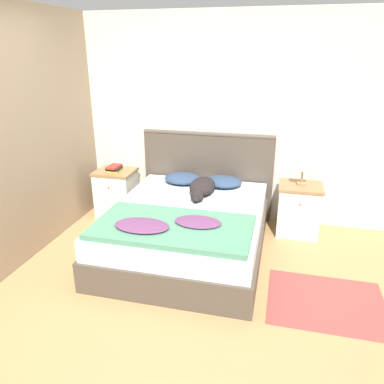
{
  "coord_description": "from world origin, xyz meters",
  "views": [
    {
      "loc": [
        1.07,
        -2.51,
        2.1
      ],
      "look_at": [
        0.14,
        1.23,
        0.63
      ],
      "focal_mm": 35.0,
      "sensor_mm": 36.0,
      "label": 1
    }
  ],
  "objects": [
    {
      "name": "nightstand_left",
      "position": [
        -1.04,
        1.79,
        0.31
      ],
      "size": [
        0.5,
        0.45,
        0.62
      ],
      "color": "silver",
      "rests_on": "ground_plane"
    },
    {
      "name": "ground_plane",
      "position": [
        0.0,
        0.0,
        0.0
      ],
      "size": [
        16.0,
        16.0,
        0.0
      ],
      "primitive_type": "plane",
      "color": "tan"
    },
    {
      "name": "book_stack",
      "position": [
        -1.03,
        1.76,
        0.66
      ],
      "size": [
        0.17,
        0.23,
        0.08
      ],
      "color": "gold",
      "rests_on": "nightstand_left"
    },
    {
      "name": "dog",
      "position": [
        0.21,
        1.46,
        0.61
      ],
      "size": [
        0.29,
        0.7,
        0.18
      ],
      "color": "black",
      "rests_on": "bed"
    },
    {
      "name": "wall_side_left",
      "position": [
        -1.49,
        1.05,
        1.27
      ],
      "size": [
        0.06,
        3.1,
        2.55
      ],
      "color": "gray",
      "rests_on": "ground_plane"
    },
    {
      "name": "pillow_left",
      "position": [
        -0.11,
        1.79,
        0.59
      ],
      "size": [
        0.46,
        0.39,
        0.11
      ],
      "color": "navy",
      "rests_on": "bed"
    },
    {
      "name": "pillow_right",
      "position": [
        0.4,
        1.79,
        0.59
      ],
      "size": [
        0.46,
        0.39,
        0.11
      ],
      "color": "navy",
      "rests_on": "bed"
    },
    {
      "name": "nightstand_right",
      "position": [
        1.32,
        1.79,
        0.31
      ],
      "size": [
        0.5,
        0.45,
        0.62
      ],
      "color": "silver",
      "rests_on": "ground_plane"
    },
    {
      "name": "rug",
      "position": [
        1.56,
        0.45,
        0.0
      ],
      "size": [
        1.02,
        0.83,
        0.0
      ],
      "color": "#93423D",
      "rests_on": "ground_plane"
    },
    {
      "name": "wall_back",
      "position": [
        0.0,
        2.13,
        1.27
      ],
      "size": [
        9.0,
        0.06,
        2.55
      ],
      "color": "beige",
      "rests_on": "ground_plane"
    },
    {
      "name": "bed",
      "position": [
        0.14,
        1.03,
        0.26
      ],
      "size": [
        1.62,
        2.0,
        0.53
      ],
      "color": "#4C4238",
      "rests_on": "ground_plane"
    },
    {
      "name": "quilt",
      "position": [
        0.13,
        0.48,
        0.56
      ],
      "size": [
        1.47,
        0.81,
        0.09
      ],
      "color": "#4C8466",
      "rests_on": "bed"
    },
    {
      "name": "table_lamp",
      "position": [
        1.32,
        1.82,
        0.87
      ],
      "size": [
        0.21,
        0.21,
        0.34
      ],
      "color": "#9E7A4C",
      "rests_on": "nightstand_right"
    },
    {
      "name": "headboard",
      "position": [
        0.14,
        2.06,
        0.59
      ],
      "size": [
        1.7,
        0.06,
        1.13
      ],
      "color": "#4C4238",
      "rests_on": "ground_plane"
    }
  ]
}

